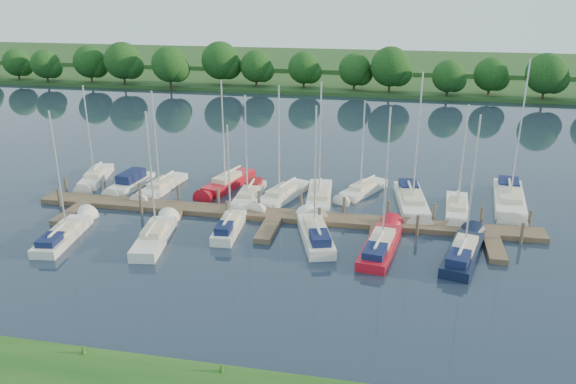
% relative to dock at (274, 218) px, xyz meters
% --- Properties ---
extents(ground, '(260.00, 260.00, 0.00)m').
position_rel_dock_xyz_m(ground, '(0.00, -7.31, -0.20)').
color(ground, '#1B2536').
rests_on(ground, ground).
extents(dock, '(40.00, 6.00, 0.40)m').
position_rel_dock_xyz_m(dock, '(0.00, 0.00, 0.00)').
color(dock, '#4C3A2A').
rests_on(dock, ground).
extents(mooring_pilings, '(38.24, 2.84, 2.00)m').
position_rel_dock_xyz_m(mooring_pilings, '(0.00, 1.13, 0.40)').
color(mooring_pilings, '#473D33').
rests_on(mooring_pilings, ground).
extents(far_shore, '(180.00, 30.00, 0.60)m').
position_rel_dock_xyz_m(far_shore, '(0.00, 67.69, 0.10)').
color(far_shore, '#1F3E18').
rests_on(far_shore, ground).
extents(distant_hill, '(220.00, 40.00, 1.40)m').
position_rel_dock_xyz_m(distant_hill, '(0.00, 92.69, 0.50)').
color(distant_hill, '#325927').
rests_on(distant_hill, ground).
extents(treeline, '(144.98, 9.77, 8.28)m').
position_rel_dock_xyz_m(treeline, '(2.09, 54.67, 3.98)').
color(treeline, '#38281C').
rests_on(treeline, ground).
extents(sailboat_n_0, '(3.08, 7.34, 9.33)m').
position_rel_dock_xyz_m(sailboat_n_0, '(-18.45, 5.85, 0.07)').
color(sailboat_n_0, silver).
rests_on(sailboat_n_0, ground).
extents(motorboat, '(2.32, 6.20, 1.81)m').
position_rel_dock_xyz_m(motorboat, '(-14.41, 4.85, 0.17)').
color(motorboat, silver).
rests_on(motorboat, ground).
extents(sailboat_n_2, '(2.42, 7.35, 9.26)m').
position_rel_dock_xyz_m(sailboat_n_2, '(-11.43, 4.70, 0.07)').
color(sailboat_n_2, silver).
rests_on(sailboat_n_2, ground).
extents(sailboat_n_3, '(3.42, 7.92, 10.15)m').
position_rel_dock_xyz_m(sailboat_n_3, '(-5.91, 6.70, 0.08)').
color(sailboat_n_3, '#B6101F').
rests_on(sailboat_n_3, ground).
extents(sailboat_n_4, '(1.95, 7.36, 9.37)m').
position_rel_dock_xyz_m(sailboat_n_4, '(-3.16, 4.01, 0.11)').
color(sailboat_n_4, silver).
rests_on(sailboat_n_4, ground).
extents(sailboat_n_5, '(3.89, 7.93, 10.11)m').
position_rel_dock_xyz_m(sailboat_n_5, '(-0.48, 4.62, 0.07)').
color(sailboat_n_5, silver).
rests_on(sailboat_n_5, ground).
extents(sailboat_n_6, '(2.65, 8.35, 10.50)m').
position_rel_dock_xyz_m(sailboat_n_6, '(2.81, 4.67, 0.07)').
color(sailboat_n_6, silver).
rests_on(sailboat_n_6, ground).
extents(sailboat_n_7, '(4.03, 6.48, 8.62)m').
position_rel_dock_xyz_m(sailboat_n_7, '(6.21, 7.37, 0.07)').
color(sailboat_n_7, silver).
rests_on(sailboat_n_7, ground).
extents(sailboat_n_8, '(3.05, 9.15, 11.43)m').
position_rel_dock_xyz_m(sailboat_n_8, '(10.46, 5.31, 0.12)').
color(sailboat_n_8, silver).
rests_on(sailboat_n_8, ground).
extents(sailboat_n_9, '(2.15, 7.23, 9.16)m').
position_rel_dock_xyz_m(sailboat_n_9, '(14.01, 4.40, 0.07)').
color(sailboat_n_9, silver).
rests_on(sailboat_n_9, ground).
extents(sailboat_n_10, '(3.28, 9.95, 12.43)m').
position_rel_dock_xyz_m(sailboat_n_10, '(18.44, 7.22, 0.12)').
color(sailboat_n_10, silver).
rests_on(sailboat_n_10, ground).
extents(sailboat_s_0, '(2.55, 7.64, 9.59)m').
position_rel_dock_xyz_m(sailboat_s_0, '(-14.17, -6.11, 0.11)').
color(sailboat_s_0, silver).
rests_on(sailboat_s_0, ground).
extents(sailboat_s_1, '(2.72, 7.58, 9.81)m').
position_rel_dock_xyz_m(sailboat_s_1, '(-7.53, -5.28, 0.09)').
color(sailboat_s_1, silver).
rests_on(sailboat_s_1, ground).
extents(sailboat_s_2, '(1.83, 6.40, 8.40)m').
position_rel_dock_xyz_m(sailboat_s_2, '(-2.84, -2.57, 0.13)').
color(sailboat_s_2, silver).
rests_on(sailboat_s_2, ground).
extents(sailboat_s_3, '(3.73, 7.76, 10.10)m').
position_rel_dock_xyz_m(sailboat_s_3, '(3.61, -2.76, 0.14)').
color(sailboat_s_3, silver).
rests_on(sailboat_s_3, ground).
extents(sailboat_s_4, '(2.92, 8.18, 10.27)m').
position_rel_dock_xyz_m(sailboat_s_4, '(8.32, -3.51, 0.11)').
color(sailboat_s_4, '#B6101F').
rests_on(sailboat_s_4, ground).
extents(sailboat_s_5, '(3.49, 7.92, 10.07)m').
position_rel_dock_xyz_m(sailboat_s_5, '(13.80, -3.65, 0.12)').
color(sailboat_s_5, black).
rests_on(sailboat_s_5, ground).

